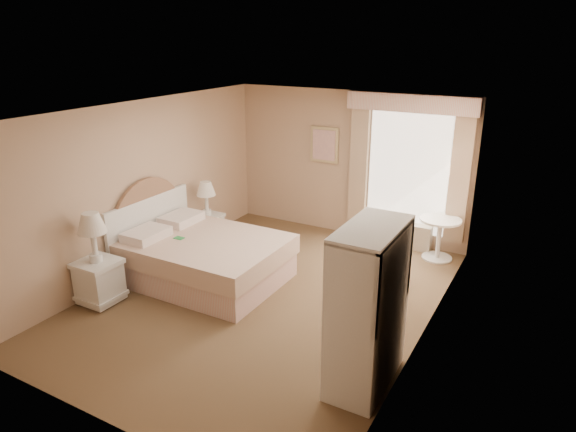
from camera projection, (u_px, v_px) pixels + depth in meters
The scene contains 9 objects.
room at pixel (265, 210), 6.54m from camera, with size 4.21×5.51×2.51m.
window at pixel (407, 168), 8.21m from camera, with size 2.05×0.22×2.51m.
framed_art at pixel (324, 145), 8.88m from camera, with size 0.52×0.04×0.62m.
bed at pixel (200, 256), 7.37m from camera, with size 2.15×1.68×1.49m.
nightstand_near at pixel (98, 270), 6.68m from camera, with size 0.51×0.51×1.24m.
nightstand_far at pixel (208, 221), 8.61m from camera, with size 0.44×0.44×1.07m.
round_table at pixel (439, 232), 8.00m from camera, with size 0.63×0.63×0.67m.
cafe_chair at pixel (389, 254), 7.16m from camera, with size 0.41×0.41×0.81m.
armoire at pixel (368, 321), 5.06m from camera, with size 0.51×1.02×1.70m.
Camera 1 is at (3.27, -5.26, 3.38)m, focal length 32.00 mm.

